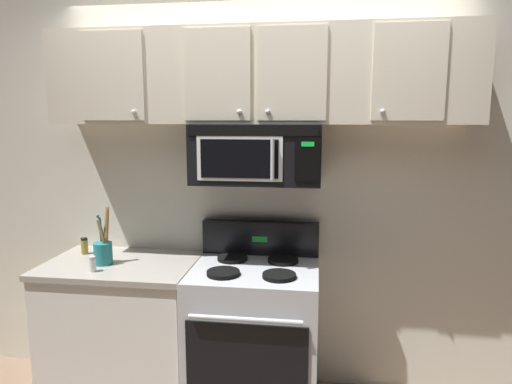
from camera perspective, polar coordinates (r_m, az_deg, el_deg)
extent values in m
cube|color=silver|center=(2.96, 0.79, 0.93)|extent=(5.20, 0.10, 2.70)
cube|color=#B7BABF|center=(2.89, -0.20, -18.15)|extent=(0.76, 0.64, 0.90)
cube|color=black|center=(2.61, -1.27, -21.62)|extent=(0.67, 0.01, 0.52)
cylinder|color=#B7BABF|center=(2.44, -1.41, -15.92)|extent=(0.61, 0.03, 0.03)
cube|color=black|center=(2.95, 0.57, -5.86)|extent=(0.76, 0.07, 0.22)
cube|color=#19D83F|center=(2.91, 0.48, -6.05)|extent=(0.10, 0.00, 0.04)
cylinder|color=black|center=(2.60, -4.19, -10.24)|extent=(0.19, 0.19, 0.02)
cylinder|color=black|center=(2.56, 2.97, -10.58)|extent=(0.19, 0.19, 0.02)
cylinder|color=black|center=(2.86, -3.02, -8.39)|extent=(0.19, 0.19, 0.02)
cylinder|color=black|center=(2.82, 3.45, -8.66)|extent=(0.19, 0.19, 0.02)
cube|color=black|center=(2.69, 0.16, 4.92)|extent=(0.76, 0.39, 0.35)
cube|color=black|center=(2.49, -0.45, 7.78)|extent=(0.73, 0.01, 0.06)
cube|color=white|center=(2.51, -2.14, 4.25)|extent=(0.49, 0.01, 0.25)
cube|color=black|center=(2.51, -2.15, 4.24)|extent=(0.44, 0.01, 0.22)
cube|color=black|center=(2.47, 6.58, 4.11)|extent=(0.14, 0.01, 0.25)
cube|color=#19D83F|center=(2.46, 6.62, 6.08)|extent=(0.07, 0.00, 0.03)
cylinder|color=#B7BABF|center=(2.46, 2.11, 4.14)|extent=(0.02, 0.02, 0.23)
cube|color=beige|center=(2.73, 0.25, 14.44)|extent=(2.50, 0.33, 0.55)
cube|color=beige|center=(2.80, -17.89, 13.87)|extent=(0.38, 0.01, 0.51)
sphere|color=#B7BABF|center=(2.72, -15.30, 9.80)|extent=(0.03, 0.03, 0.03)
cube|color=beige|center=(2.59, -5.02, 14.67)|extent=(0.38, 0.01, 0.51)
sphere|color=#B7BABF|center=(2.54, -2.12, 10.18)|extent=(0.03, 0.03, 0.03)
cube|color=beige|center=(2.54, 4.59, 14.80)|extent=(0.38, 0.01, 0.51)
sphere|color=#B7BABF|center=(2.52, 1.52, 10.19)|extent=(0.03, 0.03, 0.03)
cube|color=beige|center=(2.58, 18.95, 14.25)|extent=(0.38, 0.01, 0.51)
sphere|color=#B7BABF|center=(2.53, 15.83, 9.84)|extent=(0.03, 0.03, 0.03)
cube|color=white|center=(3.12, -16.33, -16.70)|extent=(0.90, 0.62, 0.86)
cube|color=#9E998E|center=(2.95, -16.73, -8.81)|extent=(0.93, 0.65, 0.03)
cylinder|color=teal|center=(2.92, -18.89, -7.40)|extent=(0.11, 0.11, 0.14)
cylinder|color=olive|center=(2.87, -18.48, -4.61)|extent=(0.03, 0.06, 0.28)
cylinder|color=#A87A47|center=(2.89, -18.59, -4.55)|extent=(0.07, 0.03, 0.28)
cylinder|color=black|center=(2.91, -19.12, -5.09)|extent=(0.04, 0.08, 0.22)
cylinder|color=teal|center=(2.88, -18.99, -5.02)|extent=(0.05, 0.06, 0.24)
cylinder|color=tan|center=(2.86, -19.04, -5.31)|extent=(0.03, 0.07, 0.22)
cylinder|color=white|center=(2.80, -20.09, -8.78)|extent=(0.04, 0.04, 0.08)
cylinder|color=#B7BABF|center=(2.79, -20.15, -7.88)|extent=(0.04, 0.04, 0.02)
cylinder|color=olive|center=(3.18, -20.99, -6.56)|extent=(0.04, 0.04, 0.09)
cylinder|color=black|center=(3.16, -21.05, -5.60)|extent=(0.04, 0.04, 0.02)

